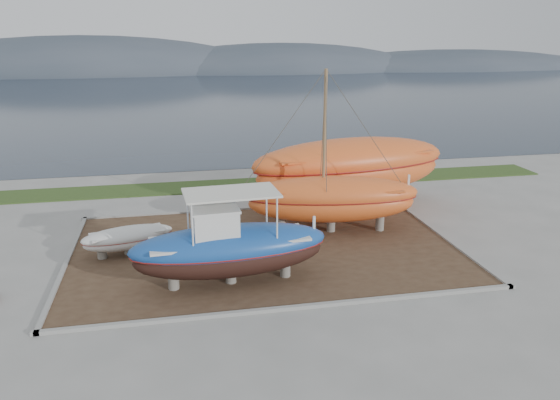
{
  "coord_description": "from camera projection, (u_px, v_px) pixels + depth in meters",
  "views": [
    {
      "loc": [
        -4.11,
        -20.07,
        10.09
      ],
      "look_at": [
        0.73,
        4.0,
        2.43
      ],
      "focal_mm": 35.0,
      "sensor_mm": 36.0,
      "label": 1
    }
  ],
  "objects": [
    {
      "name": "blue_caique",
      "position": [
        230.0,
        238.0,
        22.12
      ],
      "size": [
        8.27,
        3.04,
        3.91
      ],
      "primitive_type": null,
      "rotation": [
        0.0,
        0.0,
        0.06
      ],
      "color": "#194A9D",
      "rests_on": "dirt_patch"
    },
    {
      "name": "sea",
      "position": [
        195.0,
        96.0,
        88.07
      ],
      "size": [
        260.0,
        100.0,
        0.04
      ],
      "primitive_type": null,
      "color": "#1A2534",
      "rests_on": "ground"
    },
    {
      "name": "orange_bare_hull",
      "position": [
        350.0,
        174.0,
        31.98
      ],
      "size": [
        12.52,
        5.45,
        3.97
      ],
      "primitive_type": null,
      "rotation": [
        0.0,
        0.0,
        0.15
      ],
      "color": "#E15A22",
      "rests_on": "dirt_patch"
    },
    {
      "name": "orange_sailboat",
      "position": [
        333.0,
        153.0,
        27.26
      ],
      "size": [
        9.21,
        3.86,
        8.28
      ],
      "primitive_type": null,
      "rotation": [
        0.0,
        0.0,
        -0.14
      ],
      "color": "#E15A22",
      "rests_on": "dirt_patch"
    },
    {
      "name": "curb_frame",
      "position": [
        265.0,
        247.0,
        26.28
      ],
      "size": [
        18.6,
        12.6,
        0.15
      ],
      "primitive_type": null,
      "color": "gray",
      "rests_on": "ground"
    },
    {
      "name": "mountain_ridge",
      "position": [
        184.0,
        71.0,
        139.55
      ],
      "size": [
        200.0,
        36.0,
        20.0
      ],
      "primitive_type": null,
      "color": "#333D49",
      "rests_on": "ground"
    },
    {
      "name": "grass_strip",
      "position": [
        236.0,
        185.0,
        37.06
      ],
      "size": [
        44.0,
        3.0,
        0.08
      ],
      "primitive_type": "cube",
      "color": "#284219",
      "rests_on": "ground"
    },
    {
      "name": "ground",
      "position": [
        282.0,
        285.0,
        22.56
      ],
      "size": [
        140.0,
        140.0,
        0.0
      ],
      "primitive_type": "plane",
      "color": "gray",
      "rests_on": "ground"
    },
    {
      "name": "white_dinghy",
      "position": [
        128.0,
        241.0,
        25.43
      ],
      "size": [
        4.47,
        2.59,
        1.26
      ],
      "primitive_type": null,
      "rotation": [
        0.0,
        0.0,
        0.26
      ],
      "color": "silver",
      "rests_on": "dirt_patch"
    },
    {
      "name": "dirt_patch",
      "position": [
        265.0,
        248.0,
        26.3
      ],
      "size": [
        18.0,
        12.0,
        0.06
      ],
      "primitive_type": "cube",
      "color": "#422D1E",
      "rests_on": "ground"
    }
  ]
}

